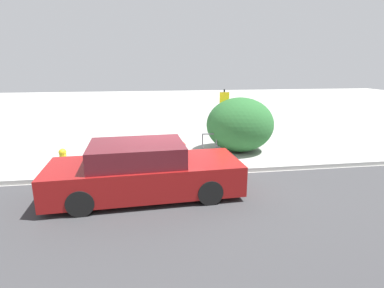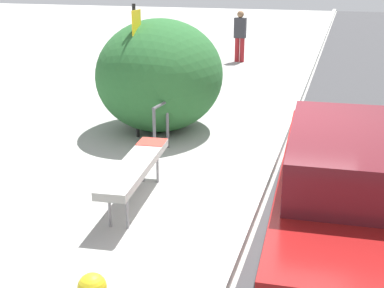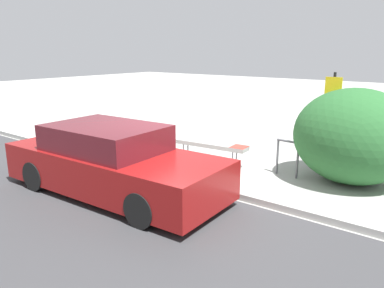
{
  "view_description": "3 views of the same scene",
  "coord_description": "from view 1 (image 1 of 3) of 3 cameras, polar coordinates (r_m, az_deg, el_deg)",
  "views": [
    {
      "loc": [
        -0.6,
        -8.31,
        3.16
      ],
      "look_at": [
        0.73,
        0.45,
        0.82
      ],
      "focal_mm": 28.0,
      "sensor_mm": 36.0,
      "label": 1
    },
    {
      "loc": [
        -6.19,
        -0.97,
        2.94
      ],
      "look_at": [
        -0.15,
        0.78,
        0.8
      ],
      "focal_mm": 50.0,
      "sensor_mm": 36.0,
      "label": 2
    },
    {
      "loc": [
        4.78,
        -5.86,
        2.76
      ],
      "look_at": [
        -0.03,
        0.36,
        0.78
      ],
      "focal_mm": 35.0,
      "sensor_mm": 36.0,
      "label": 3
    }
  ],
  "objects": [
    {
      "name": "ground_plane",
      "position": [
        8.91,
        -4.24,
        -6.0
      ],
      "size": [
        60.0,
        60.0,
        0.0
      ],
      "primitive_type": "plane",
      "color": "#9E9E99"
    },
    {
      "name": "curb",
      "position": [
        8.88,
        -4.25,
        -5.61
      ],
      "size": [
        60.0,
        0.2,
        0.13
      ],
      "color": "#A8A8A3",
      "rests_on": "ground_plane"
    },
    {
      "name": "bench",
      "position": [
        10.14,
        -6.84,
        -0.52
      ],
      "size": [
        2.02,
        0.56,
        0.56
      ],
      "rotation": [
        0.0,
        0.0,
        0.09
      ],
      "color": "gray",
      "rests_on": "ground_plane"
    },
    {
      "name": "bike_rack",
      "position": [
        10.67,
        3.35,
        0.37
      ],
      "size": [
        0.55,
        0.1,
        0.83
      ],
      "rotation": [
        0.0,
        0.0,
        -0.1
      ],
      "color": "#515156",
      "rests_on": "ground_plane"
    },
    {
      "name": "sign_post",
      "position": [
        11.27,
        6.07,
        5.68
      ],
      "size": [
        0.36,
        0.08,
        2.3
      ],
      "color": "black",
      "rests_on": "ground_plane"
    },
    {
      "name": "fire_hydrant",
      "position": [
        9.74,
        -23.3,
        -2.83
      ],
      "size": [
        0.36,
        0.22,
        0.77
      ],
      "color": "gold",
      "rests_on": "ground_plane"
    },
    {
      "name": "shrub_hedge",
      "position": [
        11.29,
        9.12,
        3.65
      ],
      "size": [
        2.5,
        2.27,
        2.02
      ],
      "color": "#28602D",
      "rests_on": "ground_plane"
    },
    {
      "name": "parked_car_near",
      "position": [
        7.47,
        -9.18,
        -5.17
      ],
      "size": [
        4.7,
        1.96,
        1.36
      ],
      "rotation": [
        0.0,
        0.0,
        0.05
      ],
      "color": "black",
      "rests_on": "ground_plane"
    }
  ]
}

